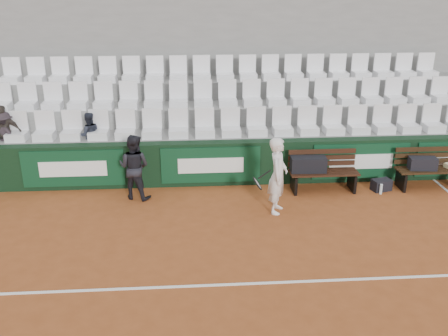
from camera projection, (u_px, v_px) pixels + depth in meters
The scene contains 22 objects.
ground at pixel (235, 284), 7.70m from camera, with size 80.00×80.00×0.00m, color #994B22.
court_baseline at pixel (235, 284), 7.70m from camera, with size 18.00×0.06×0.01m, color white.
back_barrier at pixel (222, 163), 11.23m from camera, with size 18.00×0.34×1.00m.
grandstand_tier_front at pixel (218, 154), 11.82m from camera, with size 18.00×0.95×1.00m, color gray.
grandstand_tier_mid at pixel (215, 133), 12.62m from camera, with size 18.00×0.95×1.45m, color gray.
grandstand_tier_back at pixel (213, 114), 13.42m from camera, with size 18.00×0.95×1.90m, color gray.
grandstand_rear_wall at pixel (212, 64), 13.54m from camera, with size 18.00×0.30×4.40m, color gray.
seat_row_front at pixel (218, 123), 11.36m from camera, with size 11.90×0.44×0.63m, color white.
seat_row_mid at pixel (215, 94), 12.08m from camera, with size 11.90×0.44×0.63m, color white.
seat_row_back at pixel (213, 68), 12.80m from camera, with size 11.90×0.44×0.63m, color white.
bench_left at pixel (323, 181), 10.96m from camera, with size 1.50×0.56×0.45m, color #331A0F.
bench_right at pixel (429, 178), 11.11m from camera, with size 1.50×0.56×0.45m, color black.
sports_bag_left at pixel (308, 164), 10.84m from camera, with size 0.76×0.33×0.33m, color black.
sports_bag_right at pixel (423, 163), 10.96m from camera, with size 0.59×0.27×0.27m, color black.
sports_bag_ground at pixel (381, 185), 11.01m from camera, with size 0.41×0.25×0.25m, color black.
water_bottle_near at pixel (296, 182), 11.13m from camera, with size 0.08×0.08×0.27m, color #AEBDC6.
water_bottle_far at pixel (381, 189), 10.83m from camera, with size 0.06×0.06×0.23m, color silver.
tennis_player at pixel (278, 176), 9.80m from camera, with size 0.76×0.66×1.55m.
ball_kid at pixel (134, 167), 10.44m from camera, with size 0.68×0.53×1.40m, color black.
spectator_a at pixel (2, 116), 11.00m from camera, with size 0.71×0.41×1.10m, color #271F24.
spectator_b at pixel (2, 113), 10.98m from camera, with size 0.72×0.30×1.24m, color #352F2A.
spectator_c at pixel (88, 116), 11.14m from camera, with size 0.50×0.39×1.04m, color #202330.
Camera 1 is at (-0.64, -6.49, 4.48)m, focal length 40.00 mm.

